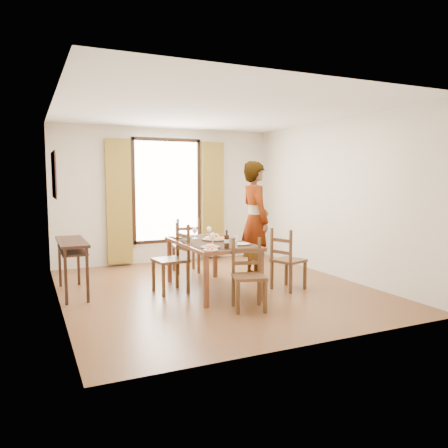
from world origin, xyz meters
name	(u,v)px	position (x,y,z in m)	size (l,w,h in m)	color
ground	(215,289)	(0.00, 0.00, 0.00)	(5.00, 5.00, 0.00)	#522F19
room_shell	(212,189)	(0.00, 0.13, 1.54)	(4.60, 5.10, 2.74)	beige
console_table	(72,248)	(-2.03, 0.60, 0.68)	(0.38, 1.20, 0.80)	black
dining_table	(211,246)	(-0.09, -0.05, 0.69)	(0.94, 1.73, 0.76)	brown
chair_west	(173,261)	(-0.65, 0.10, 0.48)	(0.50, 0.50, 1.03)	#4F341A
chair_north	(186,247)	(-0.01, 1.31, 0.46)	(0.48, 0.48, 1.00)	#4F341A
chair_south	(249,277)	(-0.02, -1.14, 0.43)	(0.51, 0.51, 0.92)	#4F341A
chair_east	(287,261)	(0.98, -0.49, 0.44)	(0.54, 0.54, 0.95)	#4F341A
man	(255,220)	(0.92, 0.41, 0.99)	(0.54, 0.76, 1.99)	gray
plate_sw	(210,246)	(-0.35, -0.63, 0.78)	(0.27, 0.27, 0.05)	silver
plate_se	(242,243)	(0.16, -0.57, 0.78)	(0.27, 0.27, 0.05)	silver
plate_nw	(182,236)	(-0.36, 0.51, 0.78)	(0.27, 0.27, 0.05)	silver
plate_ne	(215,234)	(0.21, 0.51, 0.78)	(0.27, 0.27, 0.05)	silver
pasta_platter	(215,237)	(0.00, 0.02, 0.81)	(0.40, 0.40, 0.10)	#D6471B
caprese_plate	(211,249)	(-0.42, -0.82, 0.78)	(0.20, 0.20, 0.04)	silver
wine_glass_a	(213,239)	(-0.22, -0.43, 0.85)	(0.08, 0.08, 0.18)	white
wine_glass_b	(209,232)	(0.03, 0.31, 0.85)	(0.08, 0.08, 0.18)	white
wine_glass_c	(195,233)	(-0.22, 0.31, 0.85)	(0.08, 0.08, 0.18)	white
tumbler_a	(237,239)	(0.19, -0.34, 0.81)	(0.07, 0.07, 0.10)	silver
tumbler_b	(184,237)	(-0.41, 0.25, 0.81)	(0.07, 0.07, 0.10)	silver
tumbler_c	(235,244)	(-0.03, -0.76, 0.81)	(0.07, 0.07, 0.10)	silver
wine_bottle	(227,239)	(-0.16, -0.76, 0.88)	(0.07, 0.07, 0.25)	black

